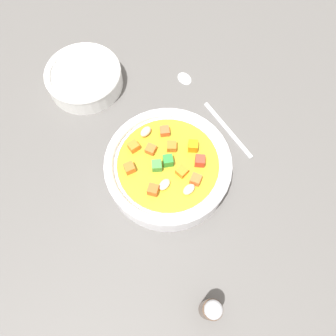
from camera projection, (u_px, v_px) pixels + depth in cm
name	position (u px, v px, depth cm)	size (l,w,h in cm)	color
ground_plane	(168.00, 176.00, 56.92)	(140.00, 140.00, 2.00)	#565451
soup_bowl_main	(168.00, 167.00, 53.42)	(20.64, 20.64, 6.20)	white
spoon	(210.00, 107.00, 61.09)	(11.86, 20.61, 0.79)	silver
side_bowl_small	(84.00, 77.00, 61.71)	(14.38, 14.38, 4.07)	white
pepper_shaker	(211.00, 310.00, 43.76)	(2.70, 2.70, 7.85)	#4C3828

